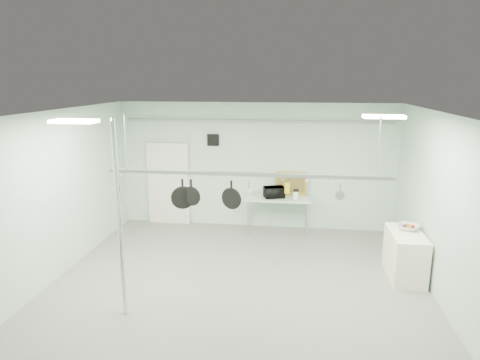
# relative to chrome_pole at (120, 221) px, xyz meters

# --- Properties ---
(floor) EXTENTS (8.00, 8.00, 0.00)m
(floor) POSITION_rel_chrome_pole_xyz_m (1.70, 0.60, -1.60)
(floor) COLOR gray
(floor) RESTS_ON ground
(ceiling) EXTENTS (7.00, 8.00, 0.02)m
(ceiling) POSITION_rel_chrome_pole_xyz_m (1.70, 0.60, 1.59)
(ceiling) COLOR silver
(ceiling) RESTS_ON back_wall
(back_wall) EXTENTS (7.00, 0.02, 3.20)m
(back_wall) POSITION_rel_chrome_pole_xyz_m (1.70, 4.59, 0.00)
(back_wall) COLOR silver
(back_wall) RESTS_ON floor
(right_wall) EXTENTS (0.02, 8.00, 3.20)m
(right_wall) POSITION_rel_chrome_pole_xyz_m (5.19, 0.60, 0.00)
(right_wall) COLOR silver
(right_wall) RESTS_ON floor
(door) EXTENTS (1.10, 0.10, 2.20)m
(door) POSITION_rel_chrome_pole_xyz_m (-0.60, 4.54, -0.55)
(door) COLOR silver
(door) RESTS_ON floor
(wall_vent) EXTENTS (0.30, 0.04, 0.30)m
(wall_vent) POSITION_rel_chrome_pole_xyz_m (0.60, 4.57, 0.65)
(wall_vent) COLOR black
(wall_vent) RESTS_ON back_wall
(conduit_pipe) EXTENTS (6.60, 0.07, 0.07)m
(conduit_pipe) POSITION_rel_chrome_pole_xyz_m (1.70, 4.50, 1.15)
(conduit_pipe) COLOR gray
(conduit_pipe) RESTS_ON back_wall
(chrome_pole) EXTENTS (0.08, 0.08, 3.20)m
(chrome_pole) POSITION_rel_chrome_pole_xyz_m (0.00, 0.00, 0.00)
(chrome_pole) COLOR silver
(chrome_pole) RESTS_ON floor
(prep_table) EXTENTS (1.60, 0.70, 0.91)m
(prep_table) POSITION_rel_chrome_pole_xyz_m (2.30, 4.20, -0.77)
(prep_table) COLOR silver
(prep_table) RESTS_ON floor
(side_cabinet) EXTENTS (0.60, 1.20, 0.90)m
(side_cabinet) POSITION_rel_chrome_pole_xyz_m (4.85, 2.00, -1.15)
(side_cabinet) COLOR white
(side_cabinet) RESTS_ON floor
(pot_rack) EXTENTS (4.80, 0.06, 1.00)m
(pot_rack) POSITION_rel_chrome_pole_xyz_m (1.90, 0.90, 0.63)
(pot_rack) COLOR #B7B7BC
(pot_rack) RESTS_ON ceiling
(light_panel_left) EXTENTS (0.65, 0.30, 0.05)m
(light_panel_left) POSITION_rel_chrome_pole_xyz_m (-0.50, -0.20, 1.56)
(light_panel_left) COLOR white
(light_panel_left) RESTS_ON ceiling
(light_panel_right) EXTENTS (0.65, 0.30, 0.05)m
(light_panel_right) POSITION_rel_chrome_pole_xyz_m (4.10, 1.20, 1.56)
(light_panel_right) COLOR white
(light_panel_right) RESTS_ON ceiling
(microwave) EXTENTS (0.57, 0.47, 0.27)m
(microwave) POSITION_rel_chrome_pole_xyz_m (2.20, 4.16, -0.56)
(microwave) COLOR black
(microwave) RESTS_ON prep_table
(coffee_canister) EXTENTS (0.17, 0.17, 0.19)m
(coffee_canister) POSITION_rel_chrome_pole_xyz_m (2.73, 4.11, -0.60)
(coffee_canister) COLOR white
(coffee_canister) RESTS_ON prep_table
(painting_large) EXTENTS (0.78, 0.15, 0.58)m
(painting_large) POSITION_rel_chrome_pole_xyz_m (2.60, 4.50, -0.41)
(painting_large) COLOR gold
(painting_large) RESTS_ON prep_table
(painting_small) EXTENTS (0.30, 0.08, 0.25)m
(painting_small) POSITION_rel_chrome_pole_xyz_m (2.84, 4.50, -0.57)
(painting_small) COLOR black
(painting_small) RESTS_ON prep_table
(fruit_bowl) EXTENTS (0.52, 0.52, 0.10)m
(fruit_bowl) POSITION_rel_chrome_pole_xyz_m (4.92, 2.19, -0.65)
(fruit_bowl) COLOR silver
(fruit_bowl) RESTS_ON side_cabinet
(skillet_left) EXTENTS (0.40, 0.18, 0.54)m
(skillet_left) POSITION_rel_chrome_pole_xyz_m (0.78, 0.90, 0.21)
(skillet_left) COLOR black
(skillet_left) RESTS_ON pot_rack
(skillet_mid) EXTENTS (0.34, 0.14, 0.47)m
(skillet_mid) POSITION_rel_chrome_pole_xyz_m (0.93, 0.90, 0.25)
(skillet_mid) COLOR black
(skillet_mid) RESTS_ON pot_rack
(skillet_right) EXTENTS (0.37, 0.18, 0.51)m
(skillet_right) POSITION_rel_chrome_pole_xyz_m (1.63, 0.90, 0.23)
(skillet_right) COLOR black
(skillet_right) RESTS_ON pot_rack
(whisk) EXTENTS (0.19, 0.19, 0.30)m
(whisk) POSITION_rel_chrome_pole_xyz_m (1.93, 0.90, 0.34)
(whisk) COLOR #BBBABF
(whisk) RESTS_ON pot_rack
(grater) EXTENTS (0.08, 0.05, 0.21)m
(grater) POSITION_rel_chrome_pole_xyz_m (2.58, 0.90, 0.38)
(grater) COLOR yellow
(grater) RESTS_ON pot_rack
(saucepan) EXTENTS (0.16, 0.11, 0.28)m
(saucepan) POSITION_rel_chrome_pole_xyz_m (3.44, 0.90, 0.35)
(saucepan) COLOR silver
(saucepan) RESTS_ON pot_rack
(fruit_cluster) EXTENTS (0.24, 0.24, 0.09)m
(fruit_cluster) POSITION_rel_chrome_pole_xyz_m (4.92, 2.19, -0.61)
(fruit_cluster) COLOR #AC1A0F
(fruit_cluster) RESTS_ON fruit_bowl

